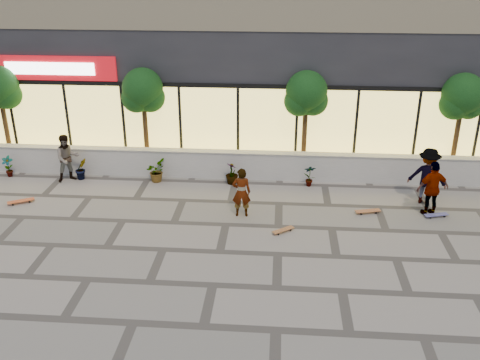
# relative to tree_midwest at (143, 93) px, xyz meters

# --- Properties ---
(ground) EXTENTS (80.00, 80.00, 0.00)m
(ground) POSITION_rel_tree_midwest_xyz_m (3.50, -7.70, -2.99)
(ground) COLOR #9F958A
(ground) RESTS_ON ground
(planter_wall) EXTENTS (22.00, 0.42, 1.04)m
(planter_wall) POSITION_rel_tree_midwest_xyz_m (3.50, -0.70, -2.46)
(planter_wall) COLOR silver
(planter_wall) RESTS_ON ground
(retail_building) EXTENTS (24.00, 9.17, 8.50)m
(retail_building) POSITION_rel_tree_midwest_xyz_m (3.50, 4.79, 1.26)
(retail_building) COLOR #26262C
(retail_building) RESTS_ON ground
(shrub_a) EXTENTS (0.43, 0.29, 0.81)m
(shrub_a) POSITION_rel_tree_midwest_xyz_m (-5.00, -1.25, -2.58)
(shrub_a) COLOR #113712
(shrub_a) RESTS_ON ground
(shrub_b) EXTENTS (0.57, 0.57, 0.81)m
(shrub_b) POSITION_rel_tree_midwest_xyz_m (-2.20, -1.25, -2.58)
(shrub_b) COLOR #113712
(shrub_b) RESTS_ON ground
(shrub_c) EXTENTS (0.68, 0.77, 0.81)m
(shrub_c) POSITION_rel_tree_midwest_xyz_m (0.60, -1.25, -2.58)
(shrub_c) COLOR #113712
(shrub_c) RESTS_ON ground
(shrub_d) EXTENTS (0.64, 0.64, 0.81)m
(shrub_d) POSITION_rel_tree_midwest_xyz_m (3.40, -1.25, -2.58)
(shrub_d) COLOR #113712
(shrub_d) RESTS_ON ground
(shrub_e) EXTENTS (0.46, 0.35, 0.81)m
(shrub_e) POSITION_rel_tree_midwest_xyz_m (6.20, -1.25, -2.58)
(shrub_e) COLOR #113712
(shrub_e) RESTS_ON ground
(tree_midwest) EXTENTS (1.60, 1.50, 3.92)m
(tree_midwest) POSITION_rel_tree_midwest_xyz_m (0.00, 0.00, 0.00)
(tree_midwest) COLOR #403017
(tree_midwest) RESTS_ON ground
(tree_mideast) EXTENTS (1.60, 1.50, 3.92)m
(tree_mideast) POSITION_rel_tree_midwest_xyz_m (6.00, 0.00, 0.00)
(tree_mideast) COLOR #403017
(tree_mideast) RESTS_ON ground
(tree_east) EXTENTS (1.60, 1.50, 3.92)m
(tree_east) POSITION_rel_tree_midwest_xyz_m (11.50, 0.00, 0.00)
(tree_east) COLOR #403017
(tree_east) RESTS_ON ground
(skater_center) EXTENTS (0.61, 0.42, 1.63)m
(skater_center) POSITION_rel_tree_midwest_xyz_m (3.94, -3.76, -2.17)
(skater_center) COLOR silver
(skater_center) RESTS_ON ground
(skater_left) EXTENTS (1.08, 1.02, 1.76)m
(skater_left) POSITION_rel_tree_midwest_xyz_m (-2.59, -1.44, -2.10)
(skater_left) COLOR #998A63
(skater_left) RESTS_ON ground
(skater_right_near) EXTENTS (1.15, 0.71, 1.82)m
(skater_right_near) POSITION_rel_tree_midwest_xyz_m (9.95, -3.23, -2.08)
(skater_right_near) COLOR white
(skater_right_near) RESTS_ON ground
(skater_right_far) EXTENTS (1.43, 1.14, 1.93)m
(skater_right_far) POSITION_rel_tree_midwest_xyz_m (10.00, -2.34, -2.02)
(skater_right_far) COLOR #9B3C1C
(skater_right_far) RESTS_ON ground
(skateboard_center) EXTENTS (0.70, 0.60, 0.09)m
(skateboard_center) POSITION_rel_tree_midwest_xyz_m (5.28, -4.78, -2.91)
(skateboard_center) COLOR #995C32
(skateboard_center) RESTS_ON ground
(skateboard_left) EXTENTS (0.85, 0.61, 0.10)m
(skateboard_left) POSITION_rel_tree_midwest_xyz_m (-3.53, -3.46, -2.90)
(skateboard_left) COLOR #D25227
(skateboard_left) RESTS_ON ground
(skateboard_right_near) EXTENTS (0.86, 0.41, 0.10)m
(skateboard_right_near) POSITION_rel_tree_midwest_xyz_m (8.00, -3.31, -2.90)
(skateboard_right_near) COLOR #9C5833
(skateboard_right_near) RESTS_ON ground
(skateboard_right_far) EXTENTS (0.80, 0.40, 0.09)m
(skateboard_right_far) POSITION_rel_tree_midwest_xyz_m (10.15, -3.40, -2.91)
(skateboard_right_far) COLOR #515194
(skateboard_right_far) RESTS_ON ground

